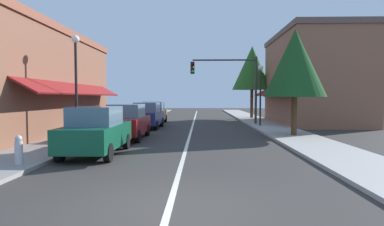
{
  "coord_description": "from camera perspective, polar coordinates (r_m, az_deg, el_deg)",
  "views": [
    {
      "loc": [
        0.6,
        -5.9,
        2.1
      ],
      "look_at": [
        0.02,
        15.65,
        1.06
      ],
      "focal_mm": 29.83,
      "sensor_mm": 36.0,
      "label": 1
    }
  ],
  "objects": [
    {
      "name": "parked_car_far_left",
      "position": [
        26.16,
        -6.82,
        0.08
      ],
      "size": [
        1.8,
        4.11,
        1.77
      ],
      "rotation": [
        0.0,
        0.0,
        -0.01
      ],
      "color": "brown",
      "rests_on": "ground"
    },
    {
      "name": "fire_hydrant",
      "position": [
        10.74,
        -28.56,
        -5.86
      ],
      "size": [
        0.22,
        0.22,
        0.87
      ],
      "color": "#B2B2B7",
      "rests_on": "ground"
    },
    {
      "name": "parked_car_third_left",
      "position": [
        22.01,
        -7.98,
        -0.44
      ],
      "size": [
        1.86,
        4.14,
        1.77
      ],
      "rotation": [
        0.0,
        0.0,
        -0.02
      ],
      "color": "navy",
      "rests_on": "ground"
    },
    {
      "name": "sidewalk_left",
      "position": [
        24.75,
        -12.73,
        -2.02
      ],
      "size": [
        2.6,
        56.0,
        0.12
      ],
      "primitive_type": "cube",
      "color": "gray",
      "rests_on": "ground"
    },
    {
      "name": "tree_right_far",
      "position": [
        32.04,
        10.69,
        7.9
      ],
      "size": [
        3.85,
        3.85,
        7.12
      ],
      "color": "#4C331E",
      "rests_on": "ground"
    },
    {
      "name": "ground_plane",
      "position": [
        24.0,
        0.12,
        -2.25
      ],
      "size": [
        80.0,
        80.0,
        0.0
      ],
      "primitive_type": "plane",
      "color": "#33302D"
    },
    {
      "name": "lane_center_stripe",
      "position": [
        24.0,
        0.12,
        -2.24
      ],
      "size": [
        0.14,
        52.0,
        0.01
      ],
      "primitive_type": "cube",
      "color": "silver",
      "rests_on": "ground"
    },
    {
      "name": "street_lamp_left_near",
      "position": [
        15.58,
        -20.05,
        7.06
      ],
      "size": [
        0.36,
        0.36,
        4.93
      ],
      "color": "black",
      "rests_on": "ground"
    },
    {
      "name": "parked_car_second_left",
      "position": [
        16.43,
        -11.52,
        -1.55
      ],
      "size": [
        1.8,
        4.11,
        1.77
      ],
      "rotation": [
        0.0,
        0.0,
        0.01
      ],
      "color": "maroon",
      "rests_on": "ground"
    },
    {
      "name": "sidewalk_right",
      "position": [
        24.48,
        13.1,
        -2.08
      ],
      "size": [
        2.6,
        56.0,
        0.12
      ],
      "primitive_type": "cube",
      "color": "#A39E99",
      "rests_on": "ground"
    },
    {
      "name": "traffic_signal_mast_arm",
      "position": [
        24.49,
        7.17,
        6.2
      ],
      "size": [
        5.06,
        0.5,
        5.2
      ],
      "color": "#333333",
      "rests_on": "ground"
    },
    {
      "name": "tree_right_near",
      "position": [
        17.74,
        17.92,
        8.44
      ],
      "size": [
        3.22,
        3.22,
        5.68
      ],
      "color": "#4C331E",
      "rests_on": "ground"
    },
    {
      "name": "storefront_left_block",
      "position": [
        20.48,
        -27.5,
        4.92
      ],
      "size": [
        6.36,
        14.2,
        5.95
      ],
      "color": "brown",
      "rests_on": "ground"
    },
    {
      "name": "street_lamp_right_mid",
      "position": [
        23.08,
        12.14,
        4.92
      ],
      "size": [
        0.36,
        0.36,
        4.38
      ],
      "color": "black",
      "rests_on": "ground"
    },
    {
      "name": "parked_car_nearest_left",
      "position": [
        12.19,
        -16.71,
        -3.09
      ],
      "size": [
        1.83,
        4.13,
        1.77
      ],
      "rotation": [
        0.0,
        0.0,
        0.02
      ],
      "color": "#0F4C33",
      "rests_on": "ground"
    },
    {
      "name": "storefront_right_block",
      "position": [
        27.47,
        20.83,
        5.79
      ],
      "size": [
        6.96,
        10.2,
        7.26
      ],
      "color": "#8E5B42",
      "rests_on": "ground"
    }
  ]
}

